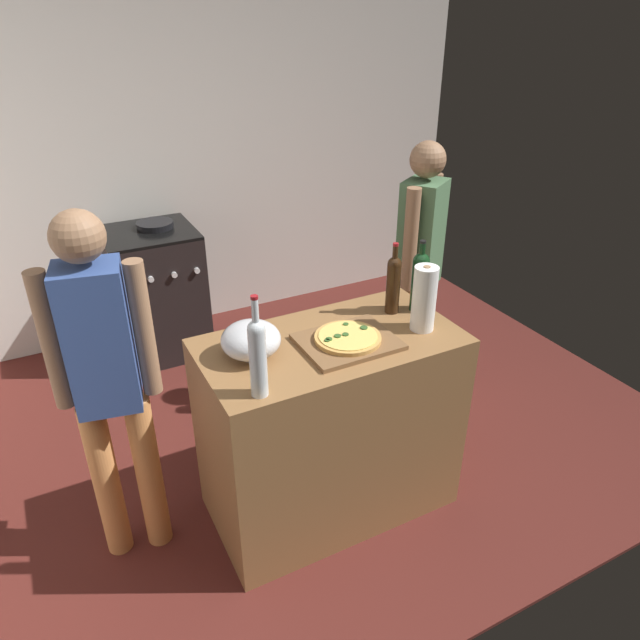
# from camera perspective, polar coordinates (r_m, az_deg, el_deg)

# --- Properties ---
(ground_plane) EXTENTS (4.35, 3.40, 0.02)m
(ground_plane) POSITION_cam_1_polar(r_m,az_deg,el_deg) (3.64, -4.58, -9.01)
(ground_plane) COLOR #511E19
(kitchen_wall_rear) EXTENTS (4.35, 0.10, 2.60)m
(kitchen_wall_rear) POSITION_cam_1_polar(r_m,az_deg,el_deg) (4.37, -13.15, 15.87)
(kitchen_wall_rear) COLOR beige
(kitchen_wall_rear) RESTS_ON ground_plane
(counter) EXTENTS (1.13, 0.60, 0.93)m
(counter) POSITION_cam_1_polar(r_m,az_deg,el_deg) (2.76, 0.97, -10.38)
(counter) COLOR olive
(counter) RESTS_ON ground_plane
(cutting_board) EXTENTS (0.40, 0.32, 0.02)m
(cutting_board) POSITION_cam_1_polar(r_m,az_deg,el_deg) (2.46, 2.73, -2.14)
(cutting_board) COLOR brown
(cutting_board) RESTS_ON counter
(pizza) EXTENTS (0.28, 0.28, 0.03)m
(pizza) POSITION_cam_1_polar(r_m,az_deg,el_deg) (2.45, 2.73, -1.72)
(pizza) COLOR tan
(pizza) RESTS_ON cutting_board
(mixing_bowl) EXTENTS (0.24, 0.24, 0.15)m
(mixing_bowl) POSITION_cam_1_polar(r_m,az_deg,el_deg) (2.36, -6.78, -1.95)
(mixing_bowl) COLOR #B2B2B7
(mixing_bowl) RESTS_ON counter
(paper_towel_roll) EXTENTS (0.10, 0.10, 0.30)m
(paper_towel_roll) POSITION_cam_1_polar(r_m,az_deg,el_deg) (2.55, 10.16, 2.07)
(paper_towel_roll) COLOR white
(paper_towel_roll) RESTS_ON counter
(wine_bottle_green) EXTENTS (0.06, 0.06, 0.34)m
(wine_bottle_green) POSITION_cam_1_polar(r_m,az_deg,el_deg) (2.68, 7.19, 3.71)
(wine_bottle_green) COLOR #331E0F
(wine_bottle_green) RESTS_ON counter
(wine_bottle_amber) EXTENTS (0.08, 0.08, 0.34)m
(wine_bottle_amber) POSITION_cam_1_polar(r_m,az_deg,el_deg) (2.71, 9.74, 3.96)
(wine_bottle_amber) COLOR #143819
(wine_bottle_amber) RESTS_ON counter
(wine_bottle_dark) EXTENTS (0.06, 0.06, 0.40)m
(wine_bottle_dark) POSITION_cam_1_polar(r_m,az_deg,el_deg) (2.08, -6.13, -3.36)
(wine_bottle_dark) COLOR silver
(wine_bottle_dark) RESTS_ON counter
(stove) EXTENTS (0.59, 0.58, 0.94)m
(stove) POSITION_cam_1_polar(r_m,az_deg,el_deg) (4.18, -15.72, 2.62)
(stove) COLOR black
(stove) RESTS_ON ground_plane
(person_in_stripes) EXTENTS (0.40, 0.24, 1.59)m
(person_in_stripes) POSITION_cam_1_polar(r_m,az_deg,el_deg) (2.43, -20.15, -5.21)
(person_in_stripes) COLOR #D88C4C
(person_in_stripes) RESTS_ON ground_plane
(person_in_red) EXTENTS (0.35, 0.30, 1.59)m
(person_in_red) POSITION_cam_1_polar(r_m,az_deg,el_deg) (3.35, 9.66, 5.58)
(person_in_red) COLOR #D88C4C
(person_in_red) RESTS_ON ground_plane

